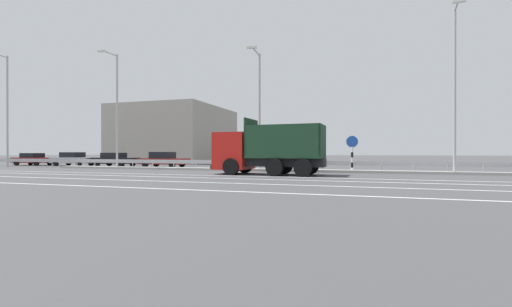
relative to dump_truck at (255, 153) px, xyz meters
The scene contains 18 objects.
ground_plane 2.63m from the dump_truck, 132.27° to the left, with size 320.00×320.00×0.00m, color #424244.
lane_strip_0 2.47m from the dump_truck, 62.13° to the right, with size 64.77×0.16×0.01m, color silver.
lane_strip_1 4.13m from the dump_truck, 75.59° to the right, with size 64.77×0.16×0.01m, color silver.
lane_strip_2 6.57m from the dump_truck, 81.31° to the right, with size 64.77×0.16×0.01m, color silver.
lane_strip_3 9.51m from the dump_truck, 84.08° to the right, with size 64.77×0.16×0.01m, color silver.
median_island 4.22m from the dump_truck, 112.20° to the left, with size 35.62×1.10×0.18m, color gray.
median_guardrail 5.06m from the dump_truck, 107.72° to the left, with size 64.77×0.09×0.78m.
dump_truck is the anchor object (origin of this frame).
median_road_sign 6.94m from the dump_truck, 32.49° to the left, with size 0.84×0.16×2.57m.
street_lamp_0 27.39m from the dump_truck, behind, with size 0.71×2.04×10.87m.
street_lamp_1 14.87m from the dump_truck, 164.95° to the left, with size 0.70×2.01×9.92m.
street_lamp_2 5.11m from the dump_truck, 103.29° to the left, with size 0.71×2.53×8.81m.
street_lamp_3 13.33m from the dump_truck, 16.32° to the left, with size 0.72×1.87×10.51m.
parked_car_0 28.33m from the dump_truck, 165.53° to the left, with size 4.22×2.18×1.34m.
parked_car_1 23.46m from the dump_truck, 161.62° to the left, with size 4.74×1.92×1.42m.
parked_car_2 18.60m from the dump_truck, 156.52° to the left, with size 4.53×2.21×1.38m.
parked_car_3 13.54m from the dump_truck, 147.42° to the left, with size 4.65×1.99×1.45m.
background_building_0 27.31m from the dump_truck, 131.18° to the left, with size 12.55×13.99×7.42m, color gray.
Camera 1 is at (8.18, -22.43, 1.39)m, focal length 24.00 mm.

